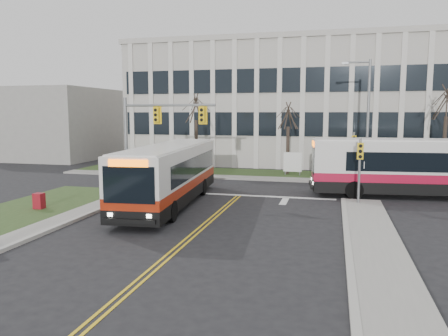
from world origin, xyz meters
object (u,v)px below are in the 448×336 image
Objects in this scene: streetlight at (366,113)px; directory_sign at (293,162)px; bus_main at (170,176)px; bus_cross at (421,169)px; newspaper_box_red at (39,202)px.

streetlight is 4.60× the size of directory_sign.
streetlight is 0.74× the size of bus_main.
bus_main is 15.53m from bus_cross.
streetlight is 23.52m from newspaper_box_red.
streetlight is 7.34m from bus_cross.
directory_sign is 2.11× the size of newspaper_box_red.
streetlight reaches higher than directory_sign.
newspaper_box_red is at bearing -126.43° from directory_sign.
newspaper_box_red is at bearing -139.53° from streetlight.
streetlight is at bearing -157.63° from bus_cross.
streetlight is 0.70× the size of bus_cross.
bus_cross is at bearing -61.99° from streetlight.
streetlight is at bearing 39.73° from newspaper_box_red.
streetlight is at bearing -13.23° from directory_sign.
bus_main is 13.15× the size of newspaper_box_red.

